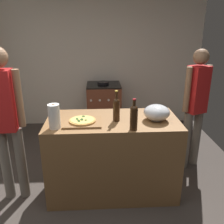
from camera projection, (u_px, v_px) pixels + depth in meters
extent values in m
cube|color=#3F3833|center=(94.00, 159.00, 3.67)|extent=(4.11, 3.49, 0.02)
cube|color=silver|center=(93.00, 58.00, 4.63)|extent=(4.11, 0.10, 2.60)
cube|color=olive|center=(112.00, 156.00, 2.86)|extent=(1.46, 0.71, 0.92)
cube|color=olive|center=(83.00, 122.00, 2.60)|extent=(0.40, 0.32, 0.02)
cylinder|color=tan|center=(82.00, 121.00, 2.59)|extent=(0.28, 0.28, 0.02)
cylinder|color=#EAC660|center=(82.00, 120.00, 2.59)|extent=(0.25, 0.25, 0.00)
cylinder|color=#335926|center=(79.00, 121.00, 2.53)|extent=(0.02, 0.02, 0.01)
cylinder|color=#335926|center=(82.00, 119.00, 2.59)|extent=(0.03, 0.03, 0.01)
cylinder|color=#335926|center=(77.00, 119.00, 2.59)|extent=(0.02, 0.02, 0.01)
cylinder|color=#335926|center=(79.00, 120.00, 2.56)|extent=(0.03, 0.03, 0.01)
cylinder|color=#335926|center=(83.00, 116.00, 2.67)|extent=(0.03, 0.03, 0.01)
cylinder|color=#335926|center=(77.00, 118.00, 2.61)|extent=(0.02, 0.02, 0.01)
cylinder|color=#335926|center=(86.00, 120.00, 2.56)|extent=(0.03, 0.03, 0.01)
cylinder|color=#335926|center=(82.00, 120.00, 2.57)|extent=(0.03, 0.03, 0.01)
cylinder|color=#B2B2B7|center=(156.00, 120.00, 2.68)|extent=(0.12, 0.12, 0.01)
ellipsoid|color=silver|center=(157.00, 112.00, 2.65)|extent=(0.28, 0.28, 0.17)
cylinder|color=white|center=(54.00, 116.00, 2.44)|extent=(0.12, 0.12, 0.25)
cylinder|color=#997551|center=(54.00, 116.00, 2.44)|extent=(0.03, 0.03, 0.25)
cylinder|color=#331E0F|center=(134.00, 120.00, 2.41)|extent=(0.08, 0.08, 0.22)
sphere|color=#331E0F|center=(134.00, 109.00, 2.37)|extent=(0.08, 0.08, 0.08)
cylinder|color=#331E0F|center=(134.00, 103.00, 2.35)|extent=(0.03, 0.03, 0.07)
cylinder|color=maroon|center=(134.00, 99.00, 2.33)|extent=(0.03, 0.03, 0.01)
cylinder|color=#331E0F|center=(116.00, 111.00, 2.63)|extent=(0.07, 0.07, 0.22)
sphere|color=#331E0F|center=(116.00, 102.00, 2.59)|extent=(0.07, 0.07, 0.07)
cylinder|color=#331E0F|center=(116.00, 96.00, 2.57)|extent=(0.03, 0.03, 0.09)
cylinder|color=gold|center=(117.00, 91.00, 2.55)|extent=(0.03, 0.03, 0.01)
cube|color=brown|center=(104.00, 108.00, 4.56)|extent=(0.61, 0.57, 0.86)
cube|color=black|center=(104.00, 85.00, 4.41)|extent=(0.61, 0.57, 0.02)
cylinder|color=silver|center=(91.00, 100.00, 4.19)|extent=(0.04, 0.02, 0.04)
cylinder|color=silver|center=(100.00, 100.00, 4.19)|extent=(0.04, 0.02, 0.04)
cylinder|color=silver|center=(109.00, 100.00, 4.20)|extent=(0.04, 0.02, 0.04)
cylinder|color=silver|center=(117.00, 100.00, 4.21)|extent=(0.04, 0.02, 0.04)
cylinder|color=black|center=(103.00, 83.00, 4.43)|extent=(0.21, 0.21, 0.04)
cylinder|color=slate|center=(6.00, 165.00, 2.74)|extent=(0.11, 0.11, 0.85)
cylinder|color=slate|center=(21.00, 164.00, 2.75)|extent=(0.11, 0.11, 0.85)
cube|color=red|center=(4.00, 101.00, 2.49)|extent=(0.22, 0.21, 0.64)
cylinder|color=#936B4C|center=(19.00, 99.00, 2.50)|extent=(0.08, 0.08, 0.61)
cylinder|color=slate|center=(196.00, 138.00, 3.43)|extent=(0.11, 0.11, 0.81)
cylinder|color=slate|center=(186.00, 140.00, 3.35)|extent=(0.11, 0.11, 0.81)
cube|color=red|center=(197.00, 90.00, 3.14)|extent=(0.30, 0.28, 0.61)
cylinder|color=#936B4C|center=(207.00, 87.00, 3.21)|extent=(0.08, 0.08, 0.58)
cylinder|color=#936B4C|center=(188.00, 90.00, 3.07)|extent=(0.08, 0.08, 0.58)
sphere|color=#936B4C|center=(201.00, 57.00, 3.00)|extent=(0.20, 0.20, 0.20)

